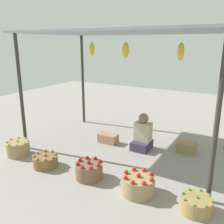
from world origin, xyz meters
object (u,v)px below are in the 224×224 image
object	(u,v)px
vendor_person	(143,136)
basket_red_tomatoes	(138,185)
basket_red_apples	(89,170)
basket_green_chilies	(197,205)
wooden_crate_near_vendor	(108,138)
basket_potatoes	(45,161)
wooden_crate_stacked_rear	(187,147)
basket_limes	(18,148)

from	to	relation	value
vendor_person	basket_red_tomatoes	world-z (taller)	vendor_person
basket_red_apples	basket_red_tomatoes	world-z (taller)	basket_red_tomatoes
basket_red_apples	basket_green_chilies	bearing A→B (deg)	0.35
vendor_person	wooden_crate_near_vendor	distance (m)	0.83
basket_potatoes	wooden_crate_stacked_rear	world-z (taller)	basket_potatoes
vendor_person	basket_green_chilies	size ratio (longest dim) A/B	1.85
basket_potatoes	basket_red_tomatoes	distance (m)	1.82
wooden_crate_near_vendor	basket_potatoes	bearing A→B (deg)	-105.14
basket_limes	basket_green_chilies	world-z (taller)	basket_limes
basket_potatoes	basket_red_apples	xyz separation A→B (m)	(0.93, 0.07, 0.03)
basket_red_apples	wooden_crate_stacked_rear	bearing A→B (deg)	58.27
basket_red_apples	wooden_crate_stacked_rear	distance (m)	2.19
basket_limes	basket_red_tomatoes	size ratio (longest dim) A/B	0.91
basket_green_chilies	basket_red_tomatoes	bearing A→B (deg)	-179.71
basket_limes	wooden_crate_stacked_rear	bearing A→B (deg)	32.56
vendor_person	basket_limes	distance (m)	2.56
basket_limes	wooden_crate_stacked_rear	distance (m)	3.44
basket_limes	basket_red_apples	bearing A→B (deg)	-0.28
basket_potatoes	wooden_crate_stacked_rear	distance (m)	2.84
basket_green_chilies	wooden_crate_stacked_rear	bearing A→B (deg)	107.86
basket_limes	basket_red_tomatoes	distance (m)	2.65
basket_red_tomatoes	wooden_crate_stacked_rear	bearing A→B (deg)	82.15
vendor_person	basket_potatoes	distance (m)	2.03
basket_limes	basket_potatoes	xyz separation A→B (m)	(0.83, -0.08, -0.03)
basket_limes	basket_red_apples	xyz separation A→B (m)	(1.75, -0.01, -0.00)
basket_limes	basket_red_apples	size ratio (longest dim) A/B	0.99
basket_potatoes	wooden_crate_near_vendor	world-z (taller)	basket_potatoes
basket_potatoes	wooden_crate_near_vendor	distance (m)	1.59
basket_potatoes	wooden_crate_stacked_rear	bearing A→B (deg)	43.00
vendor_person	wooden_crate_near_vendor	size ratio (longest dim) A/B	1.83
vendor_person	basket_green_chilies	world-z (taller)	vendor_person
basket_red_tomatoes	basket_green_chilies	bearing A→B (deg)	0.29
basket_limes	basket_potatoes	size ratio (longest dim) A/B	1.00
vendor_person	basket_potatoes	xyz separation A→B (m)	(-1.22, -1.62, -0.19)
wooden_crate_near_vendor	wooden_crate_stacked_rear	size ratio (longest dim) A/B	1.10
basket_green_chilies	wooden_crate_near_vendor	xyz separation A→B (m)	(-2.26, 1.45, -0.01)
basket_red_tomatoes	basket_green_chilies	distance (m)	0.85
basket_red_apples	vendor_person	bearing A→B (deg)	79.19
basket_green_chilies	wooden_crate_near_vendor	size ratio (longest dim) A/B	0.99
vendor_person	basket_limes	bearing A→B (deg)	-143.15
basket_red_tomatoes	wooden_crate_near_vendor	distance (m)	2.02
basket_red_apples	basket_red_tomatoes	size ratio (longest dim) A/B	0.92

